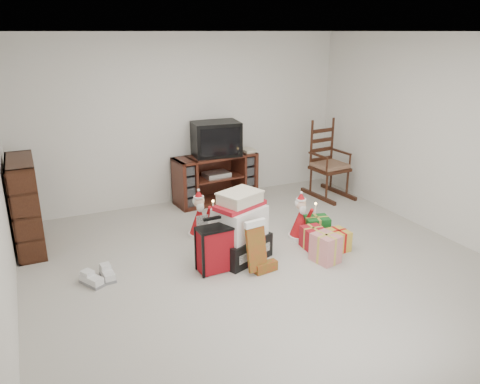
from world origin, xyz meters
name	(u,v)px	position (x,y,z in m)	size (l,w,h in m)	color
room	(265,160)	(0.00, 0.00, 1.25)	(5.01, 5.01, 2.51)	beige
tv_stand	(216,178)	(0.35, 2.24, 0.36)	(1.31, 0.58, 0.73)	#401812
bookshelf	(26,207)	(-2.32, 1.63, 0.54)	(0.30, 0.91, 1.12)	#3A1E0F
rocking_chair	(327,169)	(2.07, 1.76, 0.43)	(0.58, 0.87, 1.25)	#3A1E0F
gift_pile	(240,231)	(-0.14, 0.32, 0.35)	(0.76, 0.66, 0.80)	black
red_suitcase	(216,249)	(-0.49, 0.16, 0.26)	(0.40, 0.22, 0.60)	maroon
stocking	(256,247)	(-0.12, -0.07, 0.31)	(0.29, 0.12, 0.62)	#0D7B1B
teddy_bear	(255,241)	(0.07, 0.34, 0.17)	(0.26, 0.23, 0.39)	brown
santa_figurine	(300,220)	(0.80, 0.52, 0.23)	(0.30, 0.28, 0.61)	#AA1217
mrs_claus_figurine	(199,218)	(-0.33, 1.12, 0.24)	(0.30, 0.29, 0.62)	#AA1217
sneaker_pair	(100,277)	(-1.70, 0.45, 0.05)	(0.37, 0.30, 0.10)	silver
gift_cluster	(324,238)	(0.89, 0.13, 0.14)	(0.58, 0.90, 0.27)	#A6121E
crt_television	(216,139)	(0.37, 2.25, 0.98)	(0.74, 0.57, 0.51)	black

